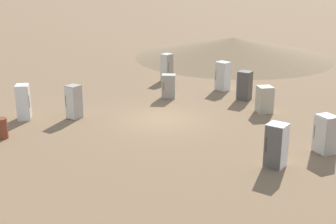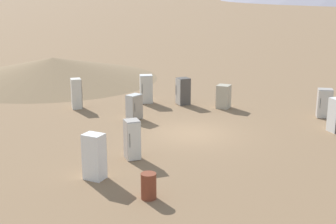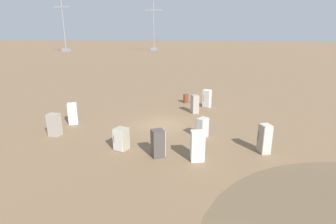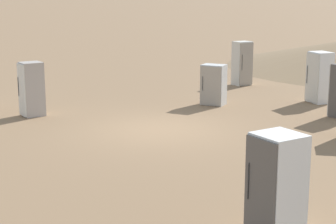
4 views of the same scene
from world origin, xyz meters
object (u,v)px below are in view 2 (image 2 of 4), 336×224
Objects in this scene: discarded_fridge_2 at (324,103)px; discarded_fridge_7 at (183,91)px; discarded_fridge_3 at (224,96)px; discarded_fridge_8 at (146,89)px; discarded_fridge_1 at (132,140)px; discarded_fridge_6 at (77,94)px; discarded_fridge_5 at (94,156)px; rusty_barrel at (149,186)px; discarded_fridge_0 at (134,107)px.

discarded_fridge_2 is 0.97× the size of discarded_fridge_7.
discarded_fridge_8 reaches higher than discarded_fridge_3.
discarded_fridge_1 is 9.43m from discarded_fridge_6.
discarded_fridge_6 is 6.52m from discarded_fridge_7.
discarded_fridge_2 is 14.42m from discarded_fridge_6.
discarded_fridge_1 is at bearing -94.91° from discarded_fridge_3.
discarded_fridge_5 is 1.07× the size of discarded_fridge_7.
discarded_fridge_3 is (-3.26, -9.40, -0.15)m from discarded_fridge_1.
discarded_fridge_1 reaches higher than discarded_fridge_3.
discarded_fridge_5 is (9.83, 10.63, 0.08)m from discarded_fridge_2.
rusty_barrel is at bearing 4.47° from discarded_fridge_6.
discarded_fridge_8 is (10.58, -1.46, 0.09)m from discarded_fridge_2.
discarded_fridge_3 is 0.77× the size of discarded_fridge_6.
discarded_fridge_3 is 0.78× the size of discarded_fridge_8.
discarded_fridge_0 is 4.40m from discarded_fridge_7.
discarded_fridge_1 is (-1.44, 5.97, 0.16)m from discarded_fridge_0.
rusty_barrel is at bearing -13.08° from discarded_fridge_5.
discarded_fridge_5 is 1.92× the size of rusty_barrel.
discarded_fridge_1 is at bearing 81.71° from discarded_fridge_8.
discarded_fridge_6 is 1.95× the size of rusty_barrel.
discarded_fridge_6 is at bearing 74.90° from discarded_fridge_7.
discarded_fridge_6 reaches higher than discarded_fridge_2.
discarded_fridge_5 is 12.26m from discarded_fridge_7.
discarded_fridge_7 is at bearing 163.74° from discarded_fridge_8.
discarded_fridge_7 is (2.54, -0.41, 0.13)m from discarded_fridge_3.
discarded_fridge_1 is at bearing 8.26° from discarded_fridge_6.
discarded_fridge_1 is 9.88m from discarded_fridge_8.
discarded_fridge_3 is at bearing 86.77° from discarded_fridge_5.
discarded_fridge_0 is 0.77× the size of discarded_fridge_6.
discarded_fridge_6 is at bearing -154.74° from discarded_fridge_3.
discarded_fridge_7 is (-1.58, -12.16, -0.06)m from discarded_fridge_5.
discarded_fridge_8 reaches higher than discarded_fridge_2.
discarded_fridge_0 is at bearing 12.49° from discarded_fridge_2.
discarded_fridge_0 is 0.84× the size of discarded_fridge_7.
discarded_fridge_7 is at bearing -174.91° from discarded_fridge_3.
discarded_fridge_7 is (8.24, -1.52, 0.02)m from discarded_fridge_2.
discarded_fridge_5 reaches higher than discarded_fridge_0.
discarded_fridge_8 is (1.62, -9.75, 0.04)m from discarded_fridge_1.
discarded_fridge_0 is 0.99× the size of discarded_fridge_3.
discarded_fridge_3 is at bearing 155.32° from discarded_fridge_0.
discarded_fridge_5 is at bearing 33.02° from discarded_fridge_0.
discarded_fridge_2 reaches higher than rusty_barrel.
discarded_fridge_0 is at bearing -129.63° from discarded_fridge_3.
discarded_fridge_0 is 10.65m from discarded_fridge_2.
discarded_fridge_8 is (2.34, 0.06, 0.06)m from discarded_fridge_7.
discarded_fridge_1 is at bearing 141.84° from discarded_fridge_7.
discarded_fridge_8 reaches higher than discarded_fridge_1.
discarded_fridge_0 is at bearing 110.01° from discarded_fridge_5.
discarded_fridge_1 is at bearing -67.46° from rusty_barrel.
discarded_fridge_2 is 8.38m from discarded_fridge_7.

